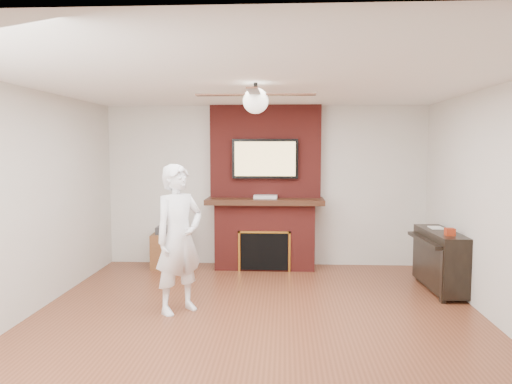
# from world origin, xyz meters

# --- Properties ---
(room_shell) EXTENTS (5.36, 5.86, 2.86)m
(room_shell) POSITION_xyz_m (0.00, 0.00, 1.25)
(room_shell) COLOR brown
(room_shell) RESTS_ON ground
(fireplace) EXTENTS (1.78, 0.64, 2.50)m
(fireplace) POSITION_xyz_m (0.00, 2.55, 1.00)
(fireplace) COLOR maroon
(fireplace) RESTS_ON ground
(tv) EXTENTS (1.00, 0.08, 0.60)m
(tv) POSITION_xyz_m (0.00, 2.50, 1.68)
(tv) COLOR black
(tv) RESTS_ON fireplace
(ceiling_fan) EXTENTS (1.21, 1.21, 0.31)m
(ceiling_fan) POSITION_xyz_m (-0.00, 0.00, 2.33)
(ceiling_fan) COLOR black
(ceiling_fan) RESTS_ON room_shell
(person) EXTENTS (0.72, 0.72, 1.67)m
(person) POSITION_xyz_m (-0.88, 0.37, 0.83)
(person) COLOR white
(person) RESTS_ON ground
(side_table) EXTENTS (0.57, 0.57, 0.63)m
(side_table) POSITION_xyz_m (-1.46, 2.48, 0.29)
(side_table) COLOR brown
(side_table) RESTS_ON ground
(piano) EXTENTS (0.50, 1.21, 0.87)m
(piano) POSITION_xyz_m (2.31, 1.38, 0.42)
(piano) COLOR black
(piano) RESTS_ON ground
(cable_box) EXTENTS (0.36, 0.21, 0.05)m
(cable_box) POSITION_xyz_m (0.01, 2.45, 1.11)
(cable_box) COLOR silver
(cable_box) RESTS_ON fireplace
(candle_orange) EXTENTS (0.07, 0.07, 0.11)m
(candle_orange) POSITION_xyz_m (-0.11, 2.36, 0.05)
(candle_orange) COLOR orange
(candle_orange) RESTS_ON ground
(candle_green) EXTENTS (0.07, 0.07, 0.10)m
(candle_green) POSITION_xyz_m (0.04, 2.36, 0.05)
(candle_green) COLOR #4D742E
(candle_green) RESTS_ON ground
(candle_cream) EXTENTS (0.08, 0.08, 0.12)m
(candle_cream) POSITION_xyz_m (0.15, 2.33, 0.06)
(candle_cream) COLOR beige
(candle_cream) RESTS_ON ground
(candle_blue) EXTENTS (0.07, 0.07, 0.09)m
(candle_blue) POSITION_xyz_m (0.29, 2.33, 0.04)
(candle_blue) COLOR #3669A2
(candle_blue) RESTS_ON ground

